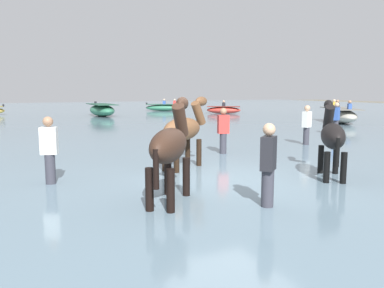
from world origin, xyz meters
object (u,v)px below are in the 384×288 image
horse_lead_black (332,138)px  horse_trailing_bay (184,131)px  boat_mid_channel (102,110)px  boat_mid_outer (164,107)px  person_onlooker_left (306,128)px  person_onlooker_right (336,120)px  horse_flank_dark_bay (170,148)px  person_wading_mid (268,171)px  boat_near_port (224,110)px  person_wading_close (50,155)px  boat_far_offshore (340,115)px  person_spectator_far (223,134)px

horse_lead_black → horse_trailing_bay: size_ratio=0.97×
boat_mid_channel → boat_mid_outer: boat_mid_outer is taller
person_onlooker_left → person_onlooker_right: same height
horse_lead_black → boat_mid_channel: size_ratio=0.48×
horse_trailing_bay → person_onlooker_left: bearing=18.1°
person_onlooker_left → horse_flank_dark_bay: bearing=-148.1°
boat_mid_channel → person_wading_mid: 23.27m
boat_mid_channel → boat_mid_outer: bearing=33.8°
person_onlooker_left → person_onlooker_right: bearing=29.3°
boat_near_port → person_wading_close: (-15.21, -18.80, 0.30)m
boat_mid_channel → person_wading_close: bearing=-106.0°
boat_far_offshore → horse_flank_dark_bay: bearing=-145.2°
boat_far_offshore → person_onlooker_right: person_onlooker_right is taller
boat_near_port → person_onlooker_left: person_onlooker_left is taller
person_spectator_far → person_wading_close: (-5.01, -1.69, 0.00)m
person_spectator_far → boat_mid_channel: bearing=87.8°
horse_flank_dark_bay → boat_near_port: (13.54, 21.01, -0.63)m
horse_flank_dark_bay → person_onlooker_left: 8.10m
boat_near_port → person_onlooker_right: person_onlooker_right is taller
horse_flank_dark_bay → horse_trailing_bay: bearing=60.4°
horse_trailing_bay → person_onlooker_left: horse_trailing_bay is taller
horse_lead_black → person_onlooker_right: (6.40, 5.98, -0.27)m
person_spectator_far → person_onlooker_right: same height
boat_near_port → person_wading_mid: bearing=-119.2°
person_onlooker_left → horse_lead_black: bearing=-126.7°
horse_trailing_bay → boat_near_port: horse_trailing_bay is taller
person_wading_close → horse_trailing_bay: bearing=5.4°
horse_lead_black → person_spectator_far: bearing=97.3°
horse_lead_black → boat_mid_outer: bearing=75.4°
horse_flank_dark_bay → boat_mid_channel: horse_flank_dark_bay is taller
person_wading_mid → person_spectator_far: bearing=67.1°
horse_trailing_bay → boat_mid_channel: 19.83m
horse_trailing_bay → person_spectator_far: horse_trailing_bay is taller
person_wading_mid → person_spectator_far: 5.27m
person_spectator_far → boat_mid_outer: bearing=72.0°
boat_near_port → person_spectator_far: bearing=-120.8°
boat_near_port → person_wading_close: size_ratio=1.69×
boat_near_port → person_wading_mid: (-12.26, -21.97, 0.30)m
horse_trailing_bay → boat_mid_outer: 25.83m
horse_flank_dark_bay → person_onlooker_right: size_ratio=1.24×
horse_lead_black → boat_near_port: (9.73, 20.84, -0.57)m
boat_near_port → person_wading_mid: 25.16m
boat_near_port → person_spectator_far: person_spectator_far is taller
boat_mid_channel → person_onlooker_left: (2.82, -17.87, 0.16)m
horse_lead_black → person_wading_close: (-5.48, 2.04, -0.27)m
horse_trailing_bay → horse_lead_black: bearing=-44.2°
horse_lead_black → horse_flank_dark_bay: size_ratio=0.95×
horse_flank_dark_bay → person_spectator_far: horse_flank_dark_bay is taller
horse_lead_black → person_wading_mid: (-2.53, -1.13, -0.27)m
horse_flank_dark_bay → person_wading_close: size_ratio=1.24×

